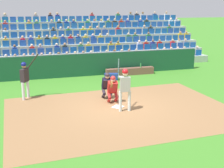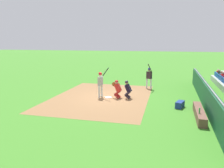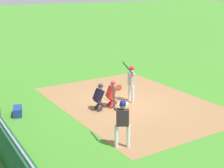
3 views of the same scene
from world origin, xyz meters
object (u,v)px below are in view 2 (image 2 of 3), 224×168
home_plate_umpire (128,89)px  on_deck_batter (149,76)px  dugout_bench (199,113)px  equipment_duffel_bag (180,105)px  batter_at_plate (100,82)px  catcher_crouching (117,88)px  home_plate_marker (108,97)px  water_bottle_on_bench (199,111)px

home_plate_umpire → on_deck_batter: bearing=-16.2°
dugout_bench → equipment_duffel_bag: 1.78m
home_plate_umpire → equipment_duffel_bag: home_plate_umpire is taller
batter_at_plate → catcher_crouching: 1.25m
home_plate_marker → catcher_crouching: catcher_crouching is taller
catcher_crouching → batter_at_plate: bearing=97.9°
home_plate_umpire → on_deck_batter: size_ratio=0.60×
home_plate_umpire → water_bottle_on_bench: size_ratio=4.68×
catcher_crouching → on_deck_batter: bearing=-25.7°
home_plate_umpire → dugout_bench: home_plate_umpire is taller
water_bottle_on_bench → dugout_bench: bearing=-7.4°
equipment_duffel_bag → home_plate_umpire: bearing=87.5°
home_plate_umpire → equipment_duffel_bag: bearing=-109.9°
home_plate_marker → on_deck_batter: (3.77, -2.42, 1.09)m
equipment_duffel_bag → water_bottle_on_bench: bearing=-142.0°
batter_at_plate → water_bottle_on_bench: batter_at_plate is taller
catcher_crouching → dugout_bench: bearing=-118.1°
water_bottle_on_bench → equipment_duffel_bag: bearing=20.7°
batter_at_plate → on_deck_batter: bearing=-37.3°
batter_at_plate → equipment_duffel_bag: size_ratio=2.70×
dugout_bench → on_deck_batter: (6.44, 3.31, 0.88)m
on_deck_batter → dugout_bench: bearing=-152.8°
home_plate_marker → home_plate_umpire: 1.53m
dugout_bench → batter_at_plate: bearing=67.8°
equipment_duffel_bag → on_deck_batter: 5.54m
home_plate_marker → home_plate_umpire: size_ratio=0.34×
catcher_crouching → home_plate_umpire: 0.73m
home_plate_umpire → dugout_bench: (-2.77, -4.37, -0.48)m
equipment_duffel_bag → on_deck_batter: (4.91, 2.39, 0.91)m
home_plate_marker → equipment_duffel_bag: 4.94m
water_bottle_on_bench → home_plate_umpire: bearing=51.0°
dugout_bench → equipment_duffel_bag: size_ratio=3.95×
home_plate_marker → batter_at_plate: bearing=101.7°
batter_at_plate → dugout_bench: 6.83m
home_plate_marker → equipment_duffel_bag: bearing=-103.4°
home_plate_umpire → dugout_bench: 5.20m
water_bottle_on_bench → equipment_duffel_bag: size_ratio=0.35×
home_plate_marker → water_bottle_on_bench: (-3.36, -5.64, 0.56)m
equipment_duffel_bag → on_deck_batter: size_ratio=0.37×
equipment_duffel_bag → home_plate_marker: bearing=94.0°
home_plate_marker → home_plate_umpire: (0.11, -1.36, 0.68)m
batter_at_plate → home_plate_marker: bearing=-78.3°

